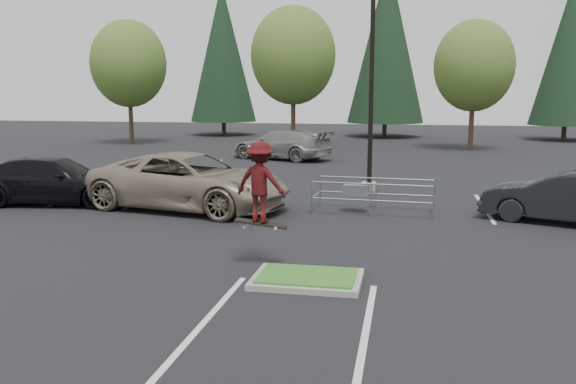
% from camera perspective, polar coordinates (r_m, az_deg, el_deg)
% --- Properties ---
extents(ground, '(120.00, 120.00, 0.00)m').
position_cam_1_polar(ground, '(12.54, 1.81, -8.43)').
color(ground, black).
rests_on(ground, ground).
extents(grass_median, '(2.20, 1.60, 0.16)m').
position_cam_1_polar(grass_median, '(12.52, 1.81, -8.09)').
color(grass_median, gray).
rests_on(grass_median, ground).
extents(stall_lines, '(22.62, 17.60, 0.01)m').
position_cam_1_polar(stall_lines, '(18.51, 0.68, -2.54)').
color(stall_lines, silver).
rests_on(stall_lines, ground).
extents(light_pole, '(0.70, 0.60, 10.12)m').
position_cam_1_polar(light_pole, '(23.84, 7.83, 11.07)').
color(light_pole, gray).
rests_on(light_pole, ground).
extents(decid_a, '(5.44, 5.44, 8.91)m').
position_cam_1_polar(decid_a, '(46.35, -14.67, 11.30)').
color(decid_a, '#38281C').
rests_on(decid_a, ground).
extents(decid_b, '(5.89, 5.89, 9.64)m').
position_cam_1_polar(decid_b, '(43.11, 0.49, 12.37)').
color(decid_b, '#38281C').
rests_on(decid_b, ground).
extents(decid_c, '(5.12, 5.12, 8.38)m').
position_cam_1_polar(decid_c, '(41.84, 16.99, 10.97)').
color(decid_c, '#38281C').
rests_on(decid_c, ground).
extents(conif_a, '(5.72, 5.72, 13.00)m').
position_cam_1_polar(conif_a, '(54.27, -6.14, 12.83)').
color(conif_a, '#38281C').
rests_on(conif_a, ground).
extents(conif_b, '(6.38, 6.38, 14.50)m').
position_cam_1_polar(conif_b, '(52.47, 9.23, 13.71)').
color(conif_b, '#38281C').
rests_on(conif_b, ground).
extents(conif_c, '(5.50, 5.50, 12.50)m').
position_cam_1_polar(conif_c, '(52.78, 24.87, 11.86)').
color(conif_c, '#38281C').
rests_on(conif_c, ground).
extents(cart_corral, '(3.86, 1.60, 1.07)m').
position_cam_1_polar(cart_corral, '(19.58, 6.79, 0.05)').
color(cart_corral, gray).
rests_on(cart_corral, ground).
extents(skateboarder, '(1.25, 0.89, 1.91)m').
position_cam_1_polar(skateboarder, '(13.31, -2.56, 0.90)').
color(skateboarder, black).
rests_on(skateboarder, ground).
extents(car_l_tan, '(7.14, 4.36, 1.85)m').
position_cam_1_polar(car_l_tan, '(20.26, -9.27, 1.03)').
color(car_l_tan, gray).
rests_on(car_l_tan, ground).
extents(car_l_black, '(5.78, 2.98, 1.61)m').
position_cam_1_polar(car_l_black, '(22.45, -21.09, 1.02)').
color(car_l_black, black).
rests_on(car_l_black, ground).
extents(car_r_charc, '(4.91, 3.21, 1.53)m').
position_cam_1_polar(car_r_charc, '(19.58, 24.48, -0.47)').
color(car_r_charc, black).
rests_on(car_r_charc, ground).
extents(car_far_silver, '(6.33, 4.36, 1.70)m').
position_cam_1_polar(car_far_silver, '(34.61, -0.48, 4.49)').
color(car_far_silver, gray).
rests_on(car_far_silver, ground).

